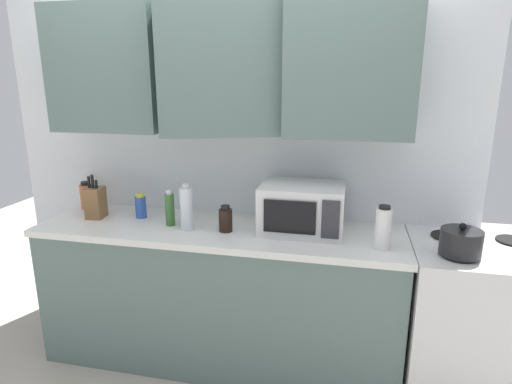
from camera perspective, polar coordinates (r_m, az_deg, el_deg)
name	(u,v)px	position (r m, az deg, el deg)	size (l,w,h in m)	color
wall_back_with_cabinets	(227,112)	(2.68, -3.89, 10.64)	(3.09, 0.53, 2.60)	white
counter_run	(220,294)	(2.78, -4.82, -13.43)	(2.22, 0.63, 0.90)	slate
stove_range	(476,324)	(2.76, 27.38, -15.41)	(0.76, 0.64, 0.91)	silver
kettle	(461,242)	(2.38, 25.75, -6.06)	(0.20, 0.20, 0.17)	black
microwave	(302,208)	(2.50, 6.21, -2.15)	(0.48, 0.37, 0.28)	silver
knife_block	(95,202)	(2.92, -20.71, -1.28)	(0.11, 0.13, 0.29)	brown
bottle_clear_tall	(186,208)	(2.54, -9.30, -2.18)	(0.08, 0.08, 0.28)	silver
bottle_soy_dark	(226,219)	(2.51, -4.10, -3.68)	(0.08, 0.08, 0.16)	black
bottle_blue_cleaner	(141,206)	(2.84, -15.19, -1.87)	(0.07, 0.07, 0.16)	#2D56B7
bottle_white_jar	(383,228)	(2.33, 16.64, -4.66)	(0.08, 0.08, 0.24)	white
bottle_green_oil	(170,209)	(2.65, -11.47, -2.20)	(0.06, 0.06, 0.22)	#386B2D
bottle_spice_jar	(86,196)	(3.17, -21.76, -0.46)	(0.08, 0.08, 0.19)	#BC6638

